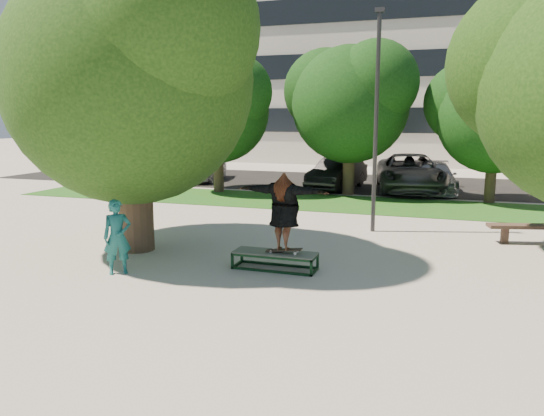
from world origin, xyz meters
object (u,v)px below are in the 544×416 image
(tree_left, at_px, (128,66))
(grind_box, at_px, (275,261))
(car_silver_a, at_px, (203,166))
(car_silver_b, at_px, (434,178))
(bystander, at_px, (117,237))
(car_grey, at_px, (410,173))
(lamppost, at_px, (376,120))
(car_dark, at_px, (337,174))

(tree_left, height_order, grind_box, tree_left)
(car_silver_a, height_order, car_silver_b, car_silver_a)
(bystander, relative_size, car_silver_b, 0.36)
(grind_box, bearing_deg, car_silver_b, 77.90)
(grind_box, bearing_deg, car_grey, 82.19)
(grind_box, xyz_separation_m, car_silver_b, (2.84, 13.26, 0.45))
(lamppost, bearing_deg, car_dark, 108.15)
(car_silver_a, relative_size, car_dark, 1.05)
(tree_left, xyz_separation_m, grind_box, (3.83, -0.62, -4.23))
(tree_left, distance_m, car_grey, 14.42)
(car_silver_a, bearing_deg, tree_left, -81.23)
(grind_box, relative_size, car_dark, 0.42)
(grind_box, bearing_deg, bystander, -156.06)
(lamppost, relative_size, car_dark, 1.44)
(tree_left, bearing_deg, lamppost, 36.42)
(tree_left, relative_size, grind_box, 3.95)
(grind_box, height_order, car_silver_b, car_silver_b)
(grind_box, height_order, car_dark, car_dark)
(tree_left, xyz_separation_m, lamppost, (5.29, 3.91, -1.27))
(tree_left, relative_size, car_silver_b, 1.62)
(grind_box, xyz_separation_m, car_grey, (1.83, 13.37, 0.62))
(car_grey, bearing_deg, bystander, -117.60)
(lamppost, bearing_deg, car_silver_a, 136.26)
(lamppost, distance_m, car_silver_b, 9.20)
(grind_box, distance_m, car_silver_a, 16.49)
(lamppost, xyz_separation_m, grind_box, (-1.46, -4.52, -2.96))
(car_silver_b, bearing_deg, grind_box, -107.48)
(car_silver_a, distance_m, car_dark, 7.29)
(car_silver_b, bearing_deg, car_grey, 168.51)
(bystander, bearing_deg, car_grey, 31.79)
(car_dark, bearing_deg, car_silver_b, 12.90)
(car_dark, xyz_separation_m, car_grey, (3.16, 0.35, 0.11))
(car_silver_a, height_order, car_grey, car_grey)
(grind_box, bearing_deg, car_silver_a, 121.21)
(lamppost, distance_m, car_grey, 9.16)
(lamppost, distance_m, bystander, 7.73)
(bystander, xyz_separation_m, car_dark, (1.68, 14.36, -0.08))
(bystander, distance_m, car_silver_a, 16.39)
(tree_left, height_order, car_silver_a, tree_left)
(lamppost, bearing_deg, bystander, -127.31)
(car_silver_b, bearing_deg, tree_left, -123.21)
(tree_left, relative_size, lamppost, 1.16)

